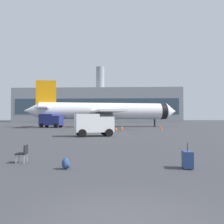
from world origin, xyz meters
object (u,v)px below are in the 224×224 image
cargo_van (93,124)px  safety_cone_mid (63,126)px  safety_cone_outer (116,129)px  gate_chair (23,153)px  service_truck (51,120)px  airplane_at_gate (105,111)px  traveller_backpack (66,164)px  safety_cone_far (161,127)px  rolling_suitcase (188,159)px  safety_cone_near (122,128)px

cargo_van → safety_cone_mid: size_ratio=6.96×
safety_cone_mid → safety_cone_outer: 17.49m
safety_cone_mid → gate_chair: gate_chair is taller
service_truck → safety_cone_mid: service_truck is taller
gate_chair → safety_cone_mid: bearing=101.8°
airplane_at_gate → safety_cone_mid: 10.00m
traveller_backpack → service_truck: bearing=108.1°
service_truck → safety_cone_far: 23.53m
safety_cone_mid → gate_chair: size_ratio=0.80×
rolling_suitcase → gate_chair: bearing=173.4°
cargo_van → gate_chair: (-1.32, -16.34, -0.95)m
cargo_van → rolling_suitcase: cargo_van is taller
airplane_at_gate → rolling_suitcase: 45.73m
safety_cone_outer → cargo_van: bearing=-100.1°
safety_cone_mid → safety_cone_outer: bearing=-45.7°
safety_cone_far → service_truck: bearing=164.8°
safety_cone_far → rolling_suitcase: size_ratio=0.65×
safety_cone_near → safety_cone_outer: bearing=-146.8°
service_truck → cargo_van: size_ratio=1.07×
airplane_at_gate → service_truck: size_ratio=6.92×
safety_cone_near → traveller_backpack: safety_cone_near is taller
safety_cone_far → traveller_backpack: 35.98m
safety_cone_mid → traveller_backpack: bearing=-75.5°
safety_cone_outer → rolling_suitcase: rolling_suitcase is taller
service_truck → traveller_backpack: 43.07m
service_truck → safety_cone_outer: (14.50, -10.71, -1.31)m
safety_cone_outer → rolling_suitcase: bearing=-82.3°
cargo_van → traveller_backpack: cargo_van is taller
safety_cone_near → rolling_suitcase: bearing=-84.3°
airplane_at_gate → safety_cone_near: size_ratio=48.15×
traveller_backpack → gate_chair: (-2.40, 1.27, 0.27)m
service_truck → gate_chair: size_ratio=5.97×
safety_cone_far → airplane_at_gate: bearing=136.7°
cargo_van → gate_chair: bearing=-94.6°
rolling_suitcase → traveller_backpack: (-5.19, -0.39, -0.16)m
airplane_at_gate → safety_cone_far: 15.92m
gate_chair → rolling_suitcase: bearing=-6.6°
cargo_van → safety_cone_mid: cargo_van is taller
traveller_backpack → gate_chair: gate_chair is taller
service_truck → traveller_backpack: service_truck is taller
safety_cone_mid → rolling_suitcase: size_ratio=0.63×
safety_cone_near → safety_cone_far: bearing=28.4°
safety_cone_mid → safety_cone_far: size_ratio=0.97×
service_truck → rolling_suitcase: bearing=-65.4°
service_truck → safety_cone_far: bearing=-15.2°
safety_cone_mid → traveller_backpack: (11.05, -42.73, -0.11)m
safety_cone_mid → rolling_suitcase: (16.24, -42.34, 0.05)m
safety_cone_near → gate_chair: bearing=-98.7°
airplane_at_gate → safety_cone_far: (11.33, -10.68, -3.30)m
safety_cone_outer → airplane_at_gate: bearing=101.8°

